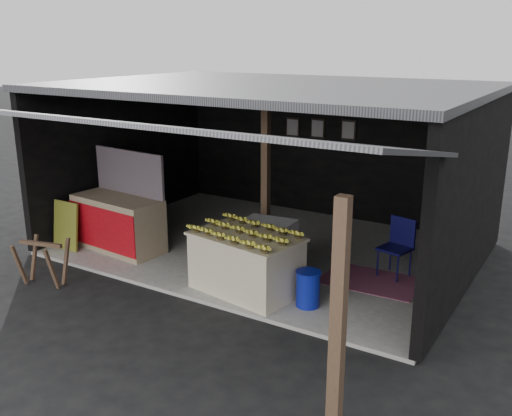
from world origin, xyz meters
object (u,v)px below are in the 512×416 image
Objects in this scene: white_crate at (269,247)px; plastic_chair at (399,242)px; neighbor_stall at (119,221)px; sawhorse at (42,258)px; banana_table at (246,263)px; water_barrel at (308,290)px.

plastic_chair is at bearing 24.20° from white_crate.
neighbor_stall is 2.29× the size of sawhorse.
banana_table is 0.79m from white_crate.
sawhorse reaches higher than water_barrel.
white_crate is at bearing 13.50° from neighbor_stall.
water_barrel is (1.03, 0.03, -0.20)m from banana_table.
banana_table is at bearing -178.13° from water_barrel.
plastic_chair reaches higher than sawhorse.
banana_table is 3.50× the size of water_barrel.
water_barrel is (1.09, -0.75, -0.20)m from white_crate.
water_barrel is 0.53× the size of plastic_chair.
water_barrel is (3.98, -0.31, -0.28)m from neighbor_stall.
sawhorse is 0.82× the size of plastic_chair.
banana_table is 0.98× the size of neighbor_stall.
plastic_chair is at bearing 20.09° from sawhorse.
sawhorse is at bearing -83.09° from neighbor_stall.
neighbor_stall reaches higher than plastic_chair.
water_barrel is at bearing -97.91° from plastic_chair.
banana_table is 2.98m from neighbor_stall.
plastic_chair reaches higher than white_crate.
banana_table is at bearing -90.57° from white_crate.
plastic_chair is (4.70, 1.47, 0.03)m from neighbor_stall.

